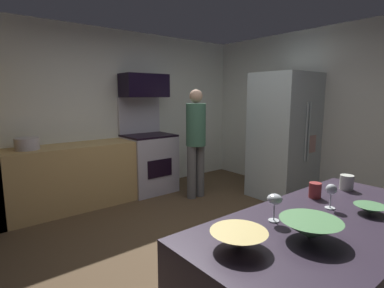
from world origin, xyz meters
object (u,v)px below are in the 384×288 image
Objects in this scene: microwave at (144,86)px; mug_coffee at (315,190)px; refrigerator at (284,136)px; stock_pot at (27,144)px; mug_tea at (347,182)px; oven_range at (149,160)px; mixing_bowl_large at (310,229)px; wine_glass_near at (275,200)px; mixing_bowl_small at (370,209)px; wine_glass_far at (331,191)px; mixing_bowl_prep at (239,239)px; person_cook at (196,138)px.

microwave reaches higher than mug_coffee.
stock_pot is at bearing 155.17° from refrigerator.
mug_tea is 0.37× the size of stock_pot.
oven_range is 5.27× the size of mixing_bowl_large.
mixing_bowl_large is 1.01× the size of stock_pot.
stock_pot is (-1.76, 0.00, 0.46)m from oven_range.
microwave is 2.51× the size of mixing_bowl_large.
wine_glass_near is (0.03, 0.23, 0.07)m from mixing_bowl_large.
mug_coffee is at bearing -141.47° from refrigerator.
oven_range is 3.66m from mixing_bowl_small.
wine_glass_far is at bearing 119.72° from mixing_bowl_small.
mixing_bowl_large is 0.95m from mug_tea.
wine_glass_far is (0.42, -0.10, -0.01)m from wine_glass_near.
microwave is 3.47m from mug_coffee.
mixing_bowl_prep is at bearing -114.25° from oven_range.
mixing_bowl_large is 1.90× the size of wine_glass_near.
microwave is at bearing 78.18° from wine_glass_far.
mug_coffee is at bearing 27.15° from mixing_bowl_large.
mixing_bowl_small is (-2.16, -2.06, -0.03)m from refrigerator.
oven_range reaches higher than mixing_bowl_prep.
mug_coffee is at bearing -100.79° from oven_range.
oven_range reaches higher than mixing_bowl_large.
person_cook reaches higher than mug_tea.
wine_glass_far is at bearing -140.37° from refrigerator.
oven_range is 0.81× the size of refrigerator.
mixing_bowl_prep is (-1.52, -3.37, 0.42)m from oven_range.
mixing_bowl_small is 1.73× the size of mug_coffee.
stock_pot is (-1.14, 3.58, 0.05)m from mixing_bowl_small.
mug_tea is at bearing -135.65° from refrigerator.
mug_coffee is 0.35× the size of stock_pot.
oven_range is at bearing -0.15° from stock_pot.
mug_coffee is 0.95× the size of mug_tea.
wine_glass_far is at bearing -166.55° from mug_tea.
mug_tea reaches higher than mixing_bowl_prep.
mixing_bowl_small is (-0.62, -3.58, 0.41)m from oven_range.
oven_range is 5.31× the size of stock_pot.
mixing_bowl_large is (-1.19, -3.61, -0.79)m from microwave.
stock_pot reaches higher than mixing_bowl_large.
refrigerator is 10.78× the size of mixing_bowl_small.
oven_range reaches higher than wine_glass_near.
mug_tea is at bearing 14.70° from mixing_bowl_large.
mug_tea reaches higher than mixing_bowl_large.
stock_pot is (-3.30, 1.53, 0.02)m from refrigerator.
microwave reaches higher than mug_tea.
mixing_bowl_large is at bearing -108.60° from oven_range.
wine_glass_near is (-1.15, -3.29, 0.50)m from oven_range.
mixing_bowl_prep is at bearing -171.48° from mug_coffee.
oven_range reaches higher than mixing_bowl_small.
person_cook reaches higher than wine_glass_near.
microwave is 4.80× the size of wine_glass_far.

